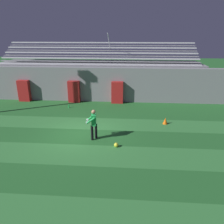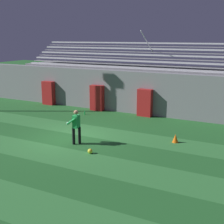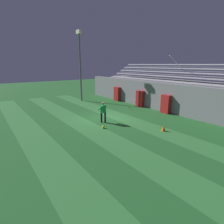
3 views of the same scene
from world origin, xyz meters
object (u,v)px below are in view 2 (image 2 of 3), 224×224
Objects in this scene: padding_pillar_far_left at (49,93)px; goalkeeper at (76,125)px; soccer_ball at (90,151)px; padding_pillar_gate_left at (97,98)px; padding_pillar_gate_right at (145,103)px; traffic_cone at (175,138)px; water_bottle at (85,113)px.

goalkeeper is at bearing -43.65° from padding_pillar_far_left.
goalkeeper is 7.59× the size of soccer_ball.
padding_pillar_gate_left is at bearing 0.00° from padding_pillar_far_left.
padding_pillar_gate_right is 7.38m from soccer_ball.
goalkeeper reaches higher than soccer_ball.
padding_pillar_far_left is (-4.23, 0.00, 0.00)m from padding_pillar_gate_left.
soccer_ball is at bearing -42.15° from padding_pillar_far_left.
traffic_cone is at bearing 47.35° from soccer_ball.
padding_pillar_far_left is at bearing 180.00° from padding_pillar_gate_left.
water_bottle is (-3.97, 5.85, 0.01)m from soccer_ball.
water_bottle is at bearing -93.75° from padding_pillar_gate_left.
padding_pillar_gate_left reaches higher than traffic_cone.
padding_pillar_far_left is at bearing 159.33° from traffic_cone.
padding_pillar_gate_left is 8.00m from traffic_cone.
padding_pillar_gate_right reaches higher than soccer_ball.
goalkeeper is (-0.93, -6.53, 0.08)m from padding_pillar_gate_right.
padding_pillar_gate_right reaches higher than goalkeeper.
padding_pillar_gate_left is at bearing 86.25° from water_bottle.
soccer_ball is at bearing -132.65° from traffic_cone.
padding_pillar_gate_left is 1.00× the size of padding_pillar_gate_right.
padding_pillar_far_left reaches higher than water_bottle.
traffic_cone is 1.75× the size of water_bottle.
padding_pillar_gate_left is 8.33m from soccer_ball.
padding_pillar_gate_right is 1.00× the size of padding_pillar_far_left.
soccer_ball is at bearing -62.14° from padding_pillar_gate_left.
water_bottle is (-0.10, -1.48, -0.76)m from padding_pillar_gate_left.
goalkeeper is at bearing -61.72° from water_bottle.
padding_pillar_gate_left is 1.00× the size of padding_pillar_far_left.
water_bottle is at bearing 158.76° from traffic_cone.
padding_pillar_far_left is 11.80m from traffic_cone.
padding_pillar_gate_left is 3.55m from padding_pillar_gate_right.
goalkeeper is 6.96× the size of water_bottle.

